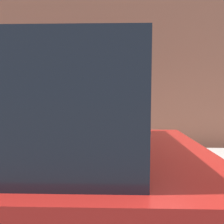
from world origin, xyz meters
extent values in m
cube|color=#BCB7AD|center=(0.00, 2.20, 0.06)|extent=(24.00, 2.80, 0.12)
cube|color=#935642|center=(0.00, 4.15, 3.09)|extent=(24.00, 0.30, 6.18)
cylinder|color=#2D2D30|center=(0.10, 1.24, 0.62)|extent=(0.07, 0.07, 1.00)
cube|color=slate|center=(0.10, 1.24, 1.28)|extent=(0.16, 0.12, 0.33)
cube|color=gray|center=(0.10, 1.17, 1.31)|extent=(0.09, 0.01, 0.12)
cylinder|color=black|center=(0.10, 1.24, 1.50)|extent=(0.18, 0.10, 0.18)
cylinder|color=black|center=(0.07, 0.47, 0.33)|extent=(0.66, 0.23, 0.66)
camera|label=1|loc=(0.23, -2.14, 1.57)|focal=35.00mm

